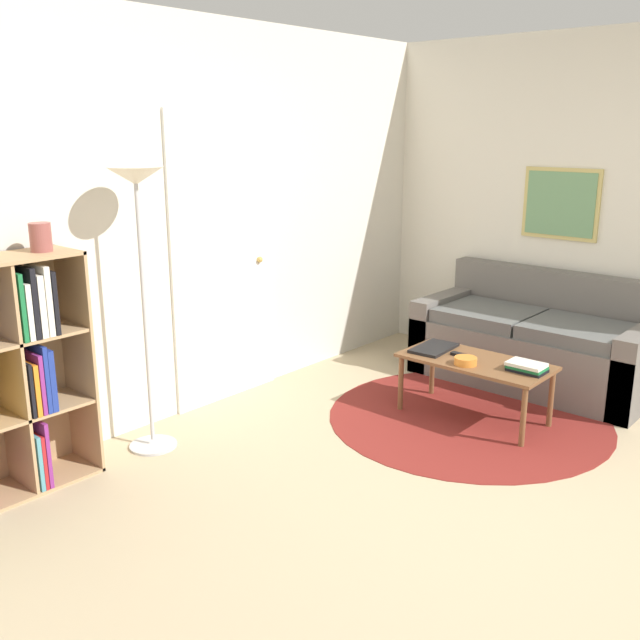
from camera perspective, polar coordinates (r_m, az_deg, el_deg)
name	(u,v)px	position (r m, az deg, el deg)	size (l,w,h in m)	color
ground_plane	(559,539)	(3.74, 18.57, -16.29)	(14.00, 14.00, 0.00)	tan
wall_back	(195,222)	(4.86, -9.99, 7.69)	(7.79, 0.11, 2.60)	silver
wall_right	(541,205)	(5.99, 17.23, 8.76)	(0.08, 5.61, 2.60)	silver
rug	(468,417)	(4.96, 11.77, -7.64)	(1.88, 1.88, 0.01)	maroon
floor_lamp	(138,215)	(4.19, -14.36, 8.12)	(0.32, 0.32, 1.69)	#B7B7BC
couch	(538,344)	(5.72, 17.03, -1.86)	(0.84, 1.73, 0.82)	#66605B
coffee_table	(475,366)	(4.85, 12.31, -3.64)	(0.48, 0.99, 0.41)	brown
laptop	(434,348)	(5.00, 9.09, -2.23)	(0.37, 0.24, 0.02)	black
bowl	(466,361)	(4.72, 11.57, -3.23)	(0.15, 0.15, 0.05)	orange
book_stack_on_table	(527,367)	(4.68, 16.21, -3.64)	(0.16, 0.23, 0.06)	black
remote	(463,355)	(4.88, 11.34, -2.79)	(0.05, 0.17, 0.02)	black
vase_on_shelf	(41,237)	(4.02, -21.45, 6.18)	(0.11, 0.11, 0.15)	#934C47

